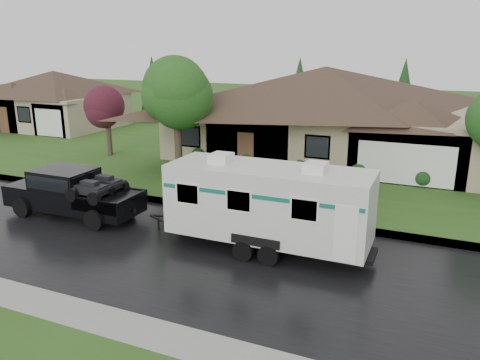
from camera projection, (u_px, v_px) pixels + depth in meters
ground at (187, 227)px, 18.56m from camera, size 140.00×140.00×0.00m
road at (159, 246)px, 16.79m from camera, size 140.00×8.00×0.01m
curb at (212, 208)px, 20.52m from camera, size 140.00×0.50×0.15m
lawn at (296, 151)px, 31.78m from camera, size 140.00×26.00×0.15m
house_main at (329, 102)px, 28.91m from camera, size 19.44×10.80×6.90m
house_far at (56, 94)px, 40.06m from camera, size 10.80×8.64×5.80m
tree_left_green at (177, 95)px, 24.65m from camera, size 3.74×3.74×6.20m
tree_red at (107, 109)px, 29.47m from camera, size 2.59×2.59×4.28m
shrub_row at (302, 164)px, 25.82m from camera, size 13.60×1.00×1.00m
pickup_truck at (71, 191)px, 19.61m from camera, size 5.98×2.27×1.99m
travel_trailer at (268, 202)px, 16.05m from camera, size 7.37×2.59×3.31m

